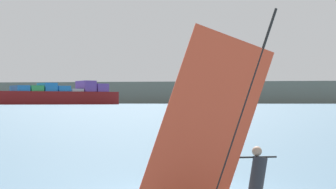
{
  "coord_description": "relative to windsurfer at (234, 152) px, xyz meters",
  "views": [
    {
      "loc": [
        -1.79,
        -16.83,
        2.34
      ],
      "look_at": [
        -0.69,
        -0.64,
        2.53
      ],
      "focal_mm": 68.34,
      "sensor_mm": 36.0,
      "label": 1
    }
  ],
  "objects": [
    {
      "name": "windsurfer",
      "position": [
        0.0,
        0.0,
        0.0
      ],
      "size": [
        4.19,
        0.84,
        4.6
      ],
      "rotation": [
        0.0,
        0.0,
        0.11
      ],
      "color": "white",
      "rests_on": "ground_plane"
    },
    {
      "name": "distant_headland",
      "position": [
        -8.29,
        1030.93,
        14.16
      ],
      "size": [
        1272.56,
        543.29,
        30.8
      ],
      "primitive_type": "cube",
      "rotation": [
        0.0,
        0.0,
        -0.23
      ],
      "color": "#60665B",
      "rests_on": "ground_plane"
    },
    {
      "name": "cargo_ship",
      "position": [
        -79.81,
        574.6,
        8.16
      ],
      "size": [
        141.5,
        88.76,
        38.41
      ],
      "rotation": [
        0.0,
        0.0,
        0.46
      ],
      "color": "maroon",
      "rests_on": "ground_plane"
    }
  ]
}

